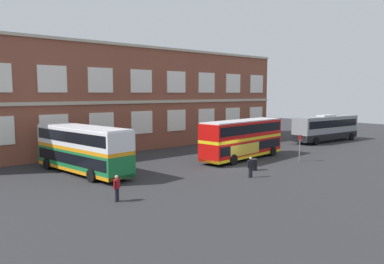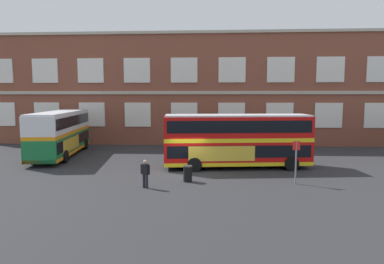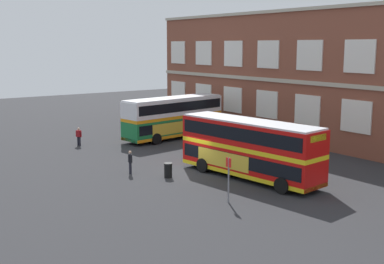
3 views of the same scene
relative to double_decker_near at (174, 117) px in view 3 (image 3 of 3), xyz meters
name	(u,v)px [view 3 (image 3 of 3)]	position (x,y,z in m)	size (l,w,h in m)	color
ground_plane	(212,169)	(12.02, -4.58, -2.15)	(120.00, 120.00, 0.00)	#2B2B2D
brick_terminal_building	(338,78)	(10.64, 11.39, 3.92)	(46.59, 8.19, 12.44)	brown
double_decker_near	(174,117)	(0.00, 0.00, 0.00)	(4.02, 11.25, 4.07)	#197038
double_decker_middle	(249,148)	(15.62, -4.13, 0.00)	(11.22, 3.84, 4.07)	red
waiting_passenger	(79,136)	(-1.83, -9.26, -1.22)	(0.60, 0.41, 1.70)	black
second_passenger	(130,161)	(9.79, -10.27, -1.22)	(0.63, 0.35, 1.70)	black
bus_stand_flag	(229,175)	(18.97, -8.76, -0.51)	(0.44, 0.10, 2.70)	slate
station_litter_bin	(168,170)	(12.20, -8.59, -1.63)	(0.60, 0.60, 1.03)	black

